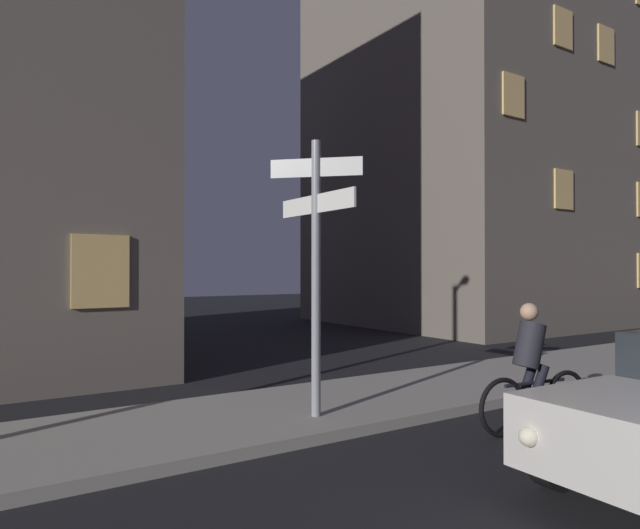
# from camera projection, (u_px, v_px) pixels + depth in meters

# --- Properties ---
(sidewalk_kerb) EXTENTS (40.00, 2.52, 0.14)m
(sidewalk_kerb) POSITION_uv_depth(u_px,v_px,m) (242.00, 420.00, 7.21)
(sidewalk_kerb) COLOR gray
(sidewalk_kerb) RESTS_ON ground_plane
(signpost) EXTENTS (0.88, 1.70, 3.56)m
(signpost) POSITION_uv_depth(u_px,v_px,m) (316.00, 252.00, 7.15)
(signpost) COLOR gray
(signpost) RESTS_ON sidewalk_kerb
(cyclist) EXTENTS (1.81, 0.37, 1.61)m
(cyclist) POSITION_uv_depth(u_px,v_px,m) (532.00, 372.00, 6.91)
(cyclist) COLOR black
(cyclist) RESTS_ON ground_plane
(building_right_block) EXTENTS (9.37, 9.74, 15.32)m
(building_right_block) POSITION_uv_depth(u_px,v_px,m) (467.00, 125.00, 21.56)
(building_right_block) COLOR #6B6056
(building_right_block) RESTS_ON ground_plane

